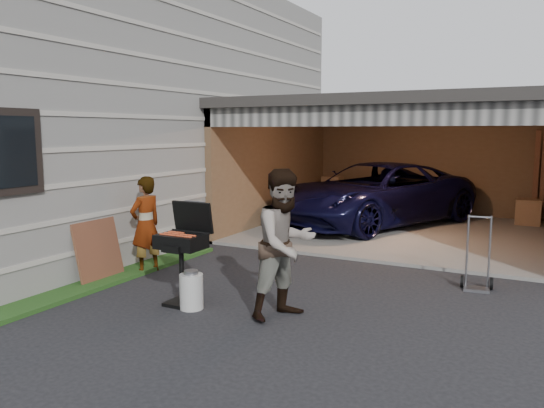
{
  "coord_description": "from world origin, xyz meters",
  "views": [
    {
      "loc": [
        3.55,
        -5.2,
        2.26
      ],
      "look_at": [
        -0.17,
        1.93,
        1.15
      ],
      "focal_mm": 35.0,
      "sensor_mm": 36.0,
      "label": 1
    }
  ],
  "objects": [
    {
      "name": "propane_tank",
      "position": [
        -0.4,
        0.13,
        0.23
      ],
      "size": [
        0.37,
        0.37,
        0.45
      ],
      "primitive_type": "cylinder",
      "rotation": [
        0.0,
        0.0,
        0.27
      ],
      "color": "silver",
      "rests_on": "ground"
    },
    {
      "name": "house",
      "position": [
        -6.0,
        4.0,
        2.75
      ],
      "size": [
        7.0,
        11.0,
        5.5
      ],
      "primitive_type": "cube",
      "color": "#474744",
      "rests_on": "ground"
    },
    {
      "name": "plywood_panel",
      "position": [
        -2.4,
        0.52,
        0.46
      ],
      "size": [
        0.23,
        0.84,
        0.93
      ],
      "primitive_type": "cube",
      "rotation": [
        0.0,
        -0.21,
        0.0
      ],
      "color": "#502A1B",
      "rests_on": "ground"
    },
    {
      "name": "ground",
      "position": [
        0.0,
        0.0,
        0.0
      ],
      "size": [
        80.0,
        80.0,
        0.0
      ],
      "primitive_type": "plane",
      "color": "black",
      "rests_on": "ground"
    },
    {
      "name": "woman",
      "position": [
        -2.1,
        1.25,
        0.78
      ],
      "size": [
        0.47,
        0.63,
        1.55
      ],
      "primitive_type": "imported",
      "rotation": [
        0.0,
        0.0,
        -1.76
      ],
      "color": "silver",
      "rests_on": "ground"
    },
    {
      "name": "minivan",
      "position": [
        -0.04,
        6.9,
        0.73
      ],
      "size": [
        4.38,
        5.8,
        1.46
      ],
      "primitive_type": "imported",
      "rotation": [
        0.0,
        0.0,
        -0.42
      ],
      "color": "black",
      "rests_on": "ground"
    },
    {
      "name": "garage",
      "position": [
        0.76,
        6.79,
        1.87
      ],
      "size": [
        6.8,
        6.3,
        2.9
      ],
      "color": "#605E59",
      "rests_on": "ground"
    },
    {
      "name": "groundcover_strip",
      "position": [
        -2.25,
        -1.0,
        0.03
      ],
      "size": [
        0.5,
        8.0,
        0.06
      ],
      "primitive_type": "cube",
      "color": "#193814",
      "rests_on": "ground"
    },
    {
      "name": "hand_truck",
      "position": [
        2.74,
        2.71,
        0.21
      ],
      "size": [
        0.46,
        0.37,
        1.07
      ],
      "rotation": [
        0.0,
        0.0,
        0.13
      ],
      "color": "gray",
      "rests_on": "ground"
    },
    {
      "name": "bbq_grill",
      "position": [
        -0.6,
        0.23,
        0.79
      ],
      "size": [
        0.6,
        0.53,
        1.34
      ],
      "color": "black",
      "rests_on": "ground"
    },
    {
      "name": "man",
      "position": [
        0.8,
        0.42,
        0.91
      ],
      "size": [
        1.0,
        1.09,
        1.82
      ],
      "primitive_type": "imported",
      "rotation": [
        0.0,
        0.0,
        1.14
      ],
      "color": "#422519",
      "rests_on": "ground"
    }
  ]
}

